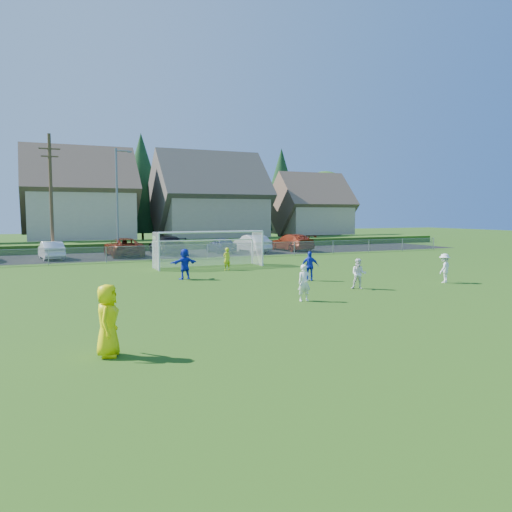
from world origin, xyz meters
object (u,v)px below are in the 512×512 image
object	(u,v)px
player_white_c	(444,268)
player_white_b	(359,274)
car_e	(221,245)
player_white_a	(304,283)
car_b	(51,250)
car_d	(167,245)
car_c	(123,247)
soccer_ball	(302,285)
car_g	(291,242)
goalkeeper	(227,259)
player_blue_b	(185,264)
referee	(108,321)
player_blue_a	(310,266)
soccer_goal	(208,243)
car_f	(252,244)

from	to	relation	value
player_white_c	player_white_b	bearing A→B (deg)	-27.25
player_white_b	car_e	distance (m)	23.45
player_white_a	car_b	xyz separation A→B (m)	(-9.09, 24.71, -0.06)
player_white_c	car_d	world-z (taller)	car_d
car_b	car_c	world-z (taller)	car_c
soccer_ball	car_g	world-z (taller)	car_g
soccer_ball	car_c	size ratio (longest dim) A/B	0.04
player_white_a	car_d	bearing A→B (deg)	93.52
goalkeeper	player_blue_b	bearing A→B (deg)	26.33
soccer_ball	referee	bearing A→B (deg)	-141.31
car_d	car_g	xyz separation A→B (m)	(12.21, -0.97, -0.00)
car_c	player_white_b	bearing A→B (deg)	104.66
player_blue_a	car_b	distance (m)	23.01
player_white_b	player_white_c	xyz separation A→B (m)	(5.50, -0.04, 0.03)
player_white_a	car_e	bearing A→B (deg)	82.49
car_g	goalkeeper	bearing A→B (deg)	42.02
player_blue_a	car_g	size ratio (longest dim) A/B	0.29
referee	player_blue_a	bearing A→B (deg)	-29.42
player_blue_a	player_blue_b	xyz separation A→B (m)	(-6.12, 3.41, 0.06)
soccer_ball	player_blue_a	bearing A→B (deg)	50.65
goalkeeper	soccer_goal	xyz separation A→B (m)	(-0.48, 2.36, 0.89)
soccer_ball	player_white_b	bearing A→B (deg)	-36.87
car_c	car_e	distance (m)	8.86
referee	player_blue_b	world-z (taller)	referee
soccer_ball	car_b	bearing A→B (deg)	117.22
car_c	goalkeeper	bearing A→B (deg)	105.30
player_white_c	car_e	world-z (taller)	player_white_c
player_white_b	player_white_c	bearing A→B (deg)	37.73
car_c	soccer_goal	world-z (taller)	soccer_goal
player_white_a	car_b	size ratio (longest dim) A/B	0.36
player_blue_a	car_e	distance (m)	19.90
player_blue_a	goalkeeper	xyz separation A→B (m)	(-2.39, 6.53, -0.07)
player_white_a	soccer_goal	xyz separation A→B (m)	(0.56, 14.29, 0.85)
soccer_ball	soccer_goal	world-z (taller)	soccer_goal
soccer_ball	car_e	distance (m)	22.05
player_blue_b	car_b	distance (m)	17.14
car_f	soccer_goal	world-z (taller)	soccer_goal
referee	soccer_goal	xyz separation A→B (m)	(9.30, 19.30, 0.68)
car_b	car_g	size ratio (longest dim) A/B	0.77
player_white_c	player_blue_b	distance (m)	14.14
car_d	car_e	xyz separation A→B (m)	(4.92, -0.76, -0.09)
goalkeeper	soccer_ball	bearing A→B (deg)	81.74
referee	car_c	bearing A→B (deg)	9.93
referee	car_g	world-z (taller)	referee
car_f	referee	bearing A→B (deg)	56.77
soccer_ball	car_d	distance (m)	22.54
car_g	car_d	bearing A→B (deg)	-10.48
player_blue_a	car_c	size ratio (longest dim) A/B	0.29
player_blue_a	car_b	bearing A→B (deg)	-31.16
player_white_c	player_blue_b	bearing A→B (deg)	-56.80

